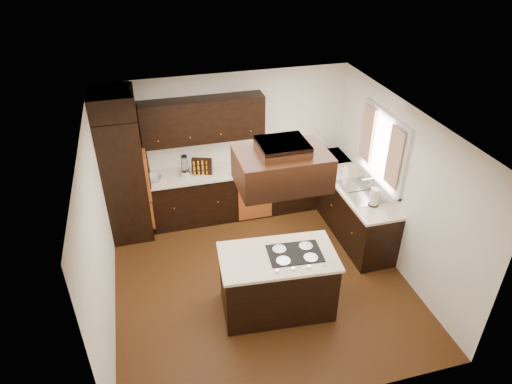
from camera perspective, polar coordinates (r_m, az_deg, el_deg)
floor at (r=6.96m, az=0.50°, el=-10.81°), size 4.20×4.20×0.02m
ceiling at (r=5.56m, az=0.62°, el=8.63°), size 4.20×4.20×0.02m
wall_back at (r=7.96m, az=-3.54°, el=6.07°), size 4.20×0.02×2.50m
wall_front at (r=4.67m, az=7.79°, el=-16.31°), size 4.20×0.02×2.50m
wall_left at (r=6.06m, az=-19.14°, el=-4.96°), size 0.02×4.20×2.50m
wall_right at (r=6.96m, az=17.55°, el=0.45°), size 0.02×4.20×2.50m
oven_column at (r=7.57m, az=-16.08°, el=1.74°), size 0.65×0.75×2.12m
wall_oven_face at (r=7.54m, az=-13.52°, el=2.50°), size 0.05×0.62×0.78m
base_cabinets_back at (r=8.09m, az=-2.65°, el=-0.00°), size 2.93×0.60×0.88m
base_cabinets_right at (r=7.89m, az=11.44°, el=-1.58°), size 0.60×2.40×0.88m
countertop_back at (r=7.84m, az=-2.71°, el=2.80°), size 2.93×0.63×0.04m
countertop_right at (r=7.64m, az=11.70°, el=1.29°), size 0.63×2.40×0.04m
upper_cabinets at (r=7.50m, az=-6.64°, el=8.94°), size 2.00×0.34×0.72m
dishwasher_front at (r=7.93m, az=-0.11°, el=-1.07°), size 0.60×0.05×0.72m
window_frame at (r=7.16m, az=15.59°, el=5.36°), size 0.06×1.32×1.12m
window_pane at (r=7.17m, az=15.79°, el=5.38°), size 0.00×1.20×1.00m
curtain_left at (r=6.79m, az=16.88°, el=4.13°), size 0.02×0.34×0.90m
curtain_right at (r=7.43m, az=13.71°, el=7.09°), size 0.02×0.34×0.90m
sink_rim at (r=7.37m, az=12.97°, el=0.12°), size 0.52×0.84×0.01m
island at (r=6.23m, az=2.67°, el=-11.34°), size 1.52×0.92×0.88m
island_top at (r=5.93m, az=2.78°, el=-8.10°), size 1.58×0.97×0.04m
cooktop at (r=5.96m, az=4.88°, el=-7.65°), size 0.73×0.52×0.01m
range_hood at (r=5.27m, az=3.25°, el=2.95°), size 1.05×0.72×0.42m
hood_duct at (r=5.15m, az=3.34°, el=5.63°), size 0.55×0.50×0.13m
blender_base at (r=7.66m, az=-8.80°, el=2.28°), size 0.15×0.15×0.10m
blender_pitcher at (r=7.58m, az=-8.91°, el=3.46°), size 0.13×0.13×0.26m
spice_rack at (r=7.66m, az=-6.76°, el=3.21°), size 0.35×0.19×0.28m
mixing_bowl at (r=7.65m, az=-12.70°, el=1.67°), size 0.31×0.31×0.07m
soap_bottle at (r=7.69m, az=11.04°, el=2.64°), size 0.10×0.11×0.21m
paper_towel at (r=7.00m, az=14.58°, el=-0.63°), size 0.16×0.16×0.29m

